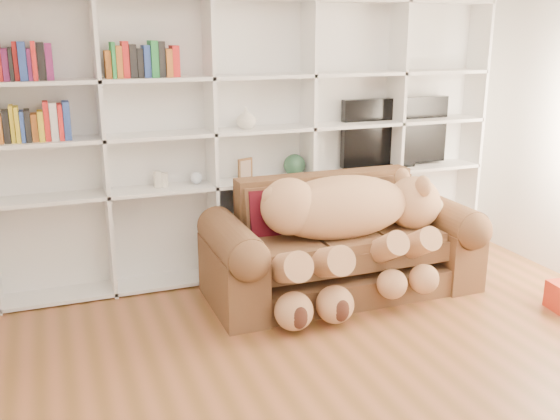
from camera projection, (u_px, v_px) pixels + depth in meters
name	position (u px, v px, depth m)	size (l,w,h in m)	color
floor	(391.00, 407.00, 3.65)	(5.00, 5.00, 0.00)	brown
wall_back	(253.00, 121.00, 5.52)	(5.00, 0.02, 2.70)	white
bookshelf	(232.00, 129.00, 5.33)	(4.43, 0.35, 2.40)	white
sofa	(340.00, 250.00, 5.21)	(2.23, 0.96, 0.94)	brown
teddy_bear	(347.00, 222.00, 4.95)	(1.73, 0.93, 1.00)	tan
throw_pillow	(273.00, 214.00, 5.08)	(0.40, 0.13, 0.40)	#4F0D13
tv	(395.00, 133.00, 5.90)	(1.10, 0.18, 0.65)	black
picture_frame	(245.00, 169.00, 5.40)	(0.15, 0.03, 0.18)	brown
green_vase	(294.00, 165.00, 5.56)	(0.20, 0.20, 0.20)	#2D583B
figurine_tall	(158.00, 179.00, 5.15)	(0.07, 0.07, 0.14)	beige
figurine_short	(164.00, 180.00, 5.17)	(0.07, 0.07, 0.12)	beige
snow_globe	(196.00, 178.00, 5.27)	(0.10, 0.10, 0.10)	silver
shelf_vase	(246.00, 118.00, 5.29)	(0.17, 0.17, 0.18)	beige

